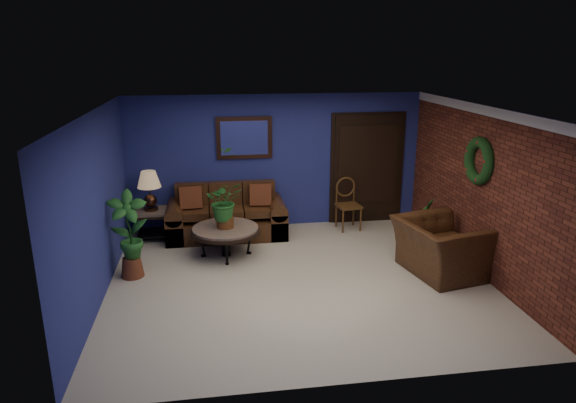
{
  "coord_description": "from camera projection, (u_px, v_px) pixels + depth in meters",
  "views": [
    {
      "loc": [
        -1.2,
        -6.84,
        3.3
      ],
      "look_at": [
        -0.08,
        0.55,
        1.05
      ],
      "focal_mm": 32.0,
      "sensor_mm": 36.0,
      "label": 1
    }
  ],
  "objects": [
    {
      "name": "wall_left",
      "position": [
        97.0,
        208.0,
        6.85
      ],
      "size": [
        0.04,
        5.0,
        2.5
      ],
      "primitive_type": "cube",
      "color": "navy",
      "rests_on": "ground"
    },
    {
      "name": "ceiling",
      "position": [
        300.0,
        110.0,
        6.88
      ],
      "size": [
        5.5,
        5.0,
        0.02
      ],
      "primitive_type": "cube",
      "color": "silver",
      "rests_on": "wall_back"
    },
    {
      "name": "tall_plant",
      "position": [
        129.0,
        232.0,
        7.51
      ],
      "size": [
        0.6,
        0.44,
        1.32
      ],
      "color": "brown",
      "rests_on": "ground"
    },
    {
      "name": "sofa",
      "position": [
        227.0,
        218.0,
        9.34
      ],
      "size": [
        2.13,
        0.92,
        0.96
      ],
      "color": "#4A2D15",
      "rests_on": "ground"
    },
    {
      "name": "wall_back",
      "position": [
        277.0,
        162.0,
        9.61
      ],
      "size": [
        5.5,
        0.04,
        2.5
      ],
      "primitive_type": "cube",
      "color": "navy",
      "rests_on": "ground"
    },
    {
      "name": "floor",
      "position": [
        299.0,
        280.0,
        7.6
      ],
      "size": [
        5.5,
        5.5,
        0.0
      ],
      "primitive_type": "plane",
      "color": "beige",
      "rests_on": "ground"
    },
    {
      "name": "coffee_table",
      "position": [
        225.0,
        231.0,
        8.37
      ],
      "size": [
        1.14,
        1.14,
        0.49
      ],
      "rotation": [
        0.0,
        0.0,
        0.05
      ],
      "color": "#514D47",
      "rests_on": "ground"
    },
    {
      "name": "armchair",
      "position": [
        441.0,
        248.0,
        7.72
      ],
      "size": [
        1.33,
        1.45,
        0.82
      ],
      "primitive_type": "imported",
      "rotation": [
        0.0,
        0.0,
        1.77
      ],
      "color": "#4A2D15",
      "rests_on": "ground"
    },
    {
      "name": "wreath",
      "position": [
        479.0,
        161.0,
        7.54
      ],
      "size": [
        0.16,
        0.72,
        0.72
      ],
      "primitive_type": "torus",
      "rotation": [
        0.0,
        1.57,
        0.0
      ],
      "color": "black",
      "rests_on": "wall_right_brick"
    },
    {
      "name": "table_lamp",
      "position": [
        149.0,
        186.0,
        8.93
      ],
      "size": [
        0.41,
        0.41,
        0.68
      ],
      "color": "#402416",
      "rests_on": "end_table"
    },
    {
      "name": "end_table",
      "position": [
        152.0,
        217.0,
        9.09
      ],
      "size": [
        0.6,
        0.6,
        0.55
      ],
      "color": "#514D47",
      "rests_on": "ground"
    },
    {
      "name": "coffee_plant",
      "position": [
        224.0,
        202.0,
        8.23
      ],
      "size": [
        0.61,
        0.53,
        0.78
      ],
      "color": "#5E3117",
      "rests_on": "coffee_table"
    },
    {
      "name": "closet_door",
      "position": [
        367.0,
        169.0,
        9.89
      ],
      "size": [
        1.44,
        0.06,
        2.18
      ],
      "primitive_type": "cube",
      "color": "black",
      "rests_on": "wall_back"
    },
    {
      "name": "wall_right_brick",
      "position": [
        481.0,
        191.0,
        7.64
      ],
      "size": [
        0.04,
        5.0,
        2.5
      ],
      "primitive_type": "cube",
      "color": "maroon",
      "rests_on": "ground"
    },
    {
      "name": "side_chair",
      "position": [
        347.0,
        200.0,
        9.64
      ],
      "size": [
        0.46,
        0.46,
        0.97
      ],
      "rotation": [
        0.0,
        0.0,
        0.12
      ],
      "color": "#563618",
      "rests_on": "ground"
    },
    {
      "name": "wall_mirror",
      "position": [
        244.0,
        138.0,
        9.35
      ],
      "size": [
        1.02,
        0.06,
        0.77
      ],
      "primitive_type": "cube",
      "color": "#402416",
      "rests_on": "wall_back"
    },
    {
      "name": "floor_plant",
      "position": [
        423.0,
        221.0,
        8.83
      ],
      "size": [
        0.45,
        0.41,
        0.84
      ],
      "color": "#5E3117",
      "rests_on": "ground"
    },
    {
      "name": "crown_molding",
      "position": [
        488.0,
        111.0,
        7.29
      ],
      "size": [
        0.03,
        5.0,
        0.14
      ],
      "primitive_type": "cube",
      "color": "white",
      "rests_on": "wall_right_brick"
    }
  ]
}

